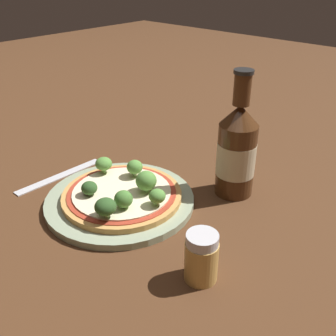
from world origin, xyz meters
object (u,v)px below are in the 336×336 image
beer_bottle (237,150)px  pizza (122,194)px  pepper_shaker (201,257)px  fork (60,176)px

beer_bottle → pizza: bearing=-126.1°
pizza → pepper_shaker: (0.21, -0.05, 0.02)m
pizza → beer_bottle: beer_bottle is taller
beer_bottle → pepper_shaker: size_ratio=3.13×
pizza → pepper_shaker: pepper_shaker is taller
beer_bottle → fork: (-0.27, -0.18, -0.08)m
beer_bottle → pepper_shaker: beer_bottle is taller
pizza → pepper_shaker: size_ratio=2.86×
pizza → fork: size_ratio=1.11×
pepper_shaker → fork: bearing=175.5°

